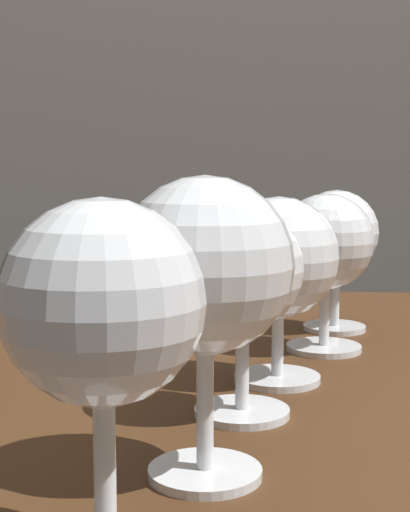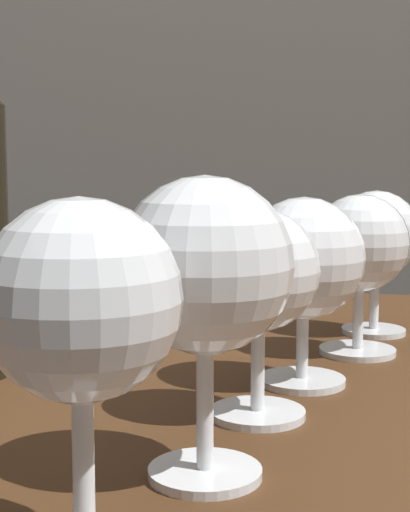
# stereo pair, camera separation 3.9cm
# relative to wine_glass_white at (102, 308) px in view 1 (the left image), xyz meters

# --- Properties ---
(dining_table) EXTENTS (1.28, 0.82, 0.71)m
(dining_table) POSITION_rel_wine_glass_white_xyz_m (0.09, 0.29, -0.20)
(dining_table) COLOR #472B16
(dining_table) RESTS_ON ground_plane
(wine_glass_white) EXTENTS (0.08, 0.08, 0.15)m
(wine_glass_white) POSITION_rel_wine_glass_white_xyz_m (0.00, 0.00, 0.00)
(wine_glass_white) COLOR white
(wine_glass_white) RESTS_ON dining_table
(wine_glass_pinot) EXTENTS (0.09, 0.09, 0.16)m
(wine_glass_pinot) POSITION_rel_wine_glass_white_xyz_m (0.03, 0.10, 0.00)
(wine_glass_pinot) COLOR white
(wine_glass_pinot) RESTS_ON dining_table
(wine_glass_cabernet) EXTENTS (0.08, 0.08, 0.14)m
(wine_glass_cabernet) POSITION_rel_wine_glass_white_xyz_m (0.05, 0.20, -0.01)
(wine_glass_cabernet) COLOR white
(wine_glass_cabernet) RESTS_ON dining_table
(wine_glass_rose) EXTENTS (0.09, 0.09, 0.14)m
(wine_glass_rose) POSITION_rel_wine_glass_white_xyz_m (0.07, 0.28, -0.02)
(wine_glass_rose) COLOR white
(wine_glass_rose) RESTS_ON dining_table
(wine_glass_port) EXTENTS (0.08, 0.08, 0.14)m
(wine_glass_port) POSITION_rel_wine_glass_white_xyz_m (0.11, 0.38, -0.02)
(wine_glass_port) COLOR white
(wine_glass_port) RESTS_ON dining_table
(wine_glass_chardonnay) EXTENTS (0.08, 0.08, 0.14)m
(wine_glass_chardonnay) POSITION_rel_wine_glass_white_xyz_m (0.12, 0.47, -0.01)
(wine_glass_chardonnay) COLOR white
(wine_glass_chardonnay) RESTS_ON dining_table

